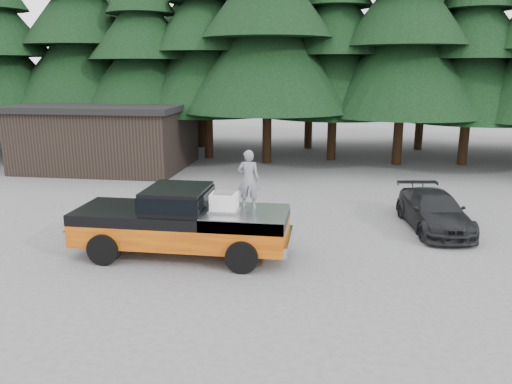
# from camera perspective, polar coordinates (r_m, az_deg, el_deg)

# --- Properties ---
(ground) EXTENTS (120.00, 120.00, 0.00)m
(ground) POSITION_cam_1_polar(r_m,az_deg,el_deg) (13.59, -2.33, -7.86)
(ground) COLOR #4F4F52
(ground) RESTS_ON ground
(pickup_truck) EXTENTS (6.00, 2.04, 1.33)m
(pickup_truck) POSITION_cam_1_polar(r_m,az_deg,el_deg) (13.94, -8.44, -4.53)
(pickup_truck) COLOR #D06808
(pickup_truck) RESTS_ON ground
(truck_cab) EXTENTS (1.66, 1.90, 0.59)m
(truck_cab) POSITION_cam_1_polar(r_m,az_deg,el_deg) (13.69, -8.99, -0.69)
(truck_cab) COLOR black
(truck_cab) RESTS_ON pickup_truck
(air_compressor) EXTENTS (0.70, 0.58, 0.48)m
(air_compressor) POSITION_cam_1_polar(r_m,az_deg,el_deg) (13.28, -3.66, -1.25)
(air_compressor) COLOR silver
(air_compressor) RESTS_ON pickup_truck
(man_on_bed) EXTENTS (0.60, 0.41, 1.61)m
(man_on_bed) POSITION_cam_1_polar(r_m,az_deg,el_deg) (13.47, -0.86, 1.47)
(man_on_bed) COLOR slate
(man_on_bed) RESTS_ON pickup_truck
(parked_car) EXTENTS (2.18, 4.28, 1.19)m
(parked_car) POSITION_cam_1_polar(r_m,az_deg,el_deg) (17.03, 19.66, -2.04)
(parked_car) COLOR black
(parked_car) RESTS_ON ground
(utility_building) EXTENTS (8.40, 6.40, 3.30)m
(utility_building) POSITION_cam_1_polar(r_m,az_deg,el_deg) (27.13, -16.55, 6.22)
(utility_building) COLOR black
(utility_building) RESTS_ON ground
(treeline) EXTENTS (60.15, 16.05, 17.50)m
(treeline) POSITION_cam_1_polar(r_m,az_deg,el_deg) (29.77, 4.89, 19.06)
(treeline) COLOR black
(treeline) RESTS_ON ground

